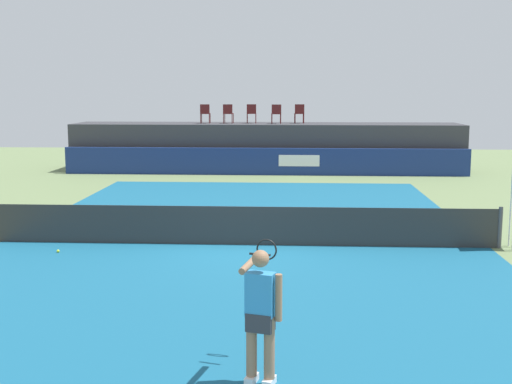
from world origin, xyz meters
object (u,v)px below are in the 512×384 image
object	(u,v)px
spectator_chair_right	(276,113)
tennis_player	(261,312)
spectator_chair_left	(228,113)
spectator_chair_far_right	(299,113)
spectator_chair_far_left	(205,113)
net_post_far	(500,228)
spectator_chair_center	(252,113)
tennis_ball	(58,251)

from	to	relation	value
spectator_chair_right	tennis_player	bearing A→B (deg)	-89.00
spectator_chair_left	spectator_chair_far_right	world-z (taller)	same
spectator_chair_far_left	spectator_chair_far_right	bearing A→B (deg)	3.91
spectator_chair_far_left	spectator_chair_far_right	distance (m)	4.40
net_post_far	spectator_chair_far_left	bearing A→B (deg)	120.88
spectator_chair_right	spectator_chair_left	bearing A→B (deg)	175.37
net_post_far	tennis_player	distance (m)	9.38
spectator_chair_left	spectator_chair_center	distance (m)	1.10
spectator_chair_right	net_post_far	xyz separation A→B (m)	(5.73, -15.01, -2.19)
tennis_player	spectator_chair_left	bearing A→B (deg)	96.61
spectator_chair_left	spectator_chair_right	bearing A→B (deg)	-4.63
spectator_chair_far_left	spectator_chair_right	bearing A→B (deg)	-2.49
spectator_chair_far_left	spectator_chair_left	xyz separation A→B (m)	(1.07, 0.04, 0.00)
tennis_player	spectator_chair_right	bearing A→B (deg)	91.00
spectator_chair_right	spectator_chair_far_right	world-z (taller)	same
spectator_chair_far_left	tennis_ball	distance (m)	16.46
tennis_ball	net_post_far	bearing A→B (deg)	5.70
spectator_chair_far_left	spectator_chair_far_right	world-z (taller)	same
spectator_chair_far_right	net_post_far	size ratio (longest dim) A/B	0.89
net_post_far	tennis_player	size ratio (longest dim) A/B	0.56
spectator_chair_right	spectator_chair_far_right	distance (m)	1.16
net_post_far	tennis_ball	distance (m)	10.45
spectator_chair_right	tennis_ball	world-z (taller)	spectator_chair_right
spectator_chair_center	tennis_player	size ratio (longest dim) A/B	0.50
spectator_chair_left	spectator_chair_center	xyz separation A→B (m)	(1.08, 0.24, 0.00)
spectator_chair_center	spectator_chair_right	size ratio (longest dim) A/B	1.00
spectator_chair_far_left	tennis_ball	size ratio (longest dim) A/B	13.06
spectator_chair_center	tennis_player	world-z (taller)	spectator_chair_center
spectator_chair_far_left	spectator_chair_center	world-z (taller)	same
net_post_far	spectator_chair_far_right	bearing A→B (deg)	106.80
tennis_player	spectator_chair_center	bearing A→B (deg)	93.89
spectator_chair_left	spectator_chair_far_right	distance (m)	3.33
spectator_chair_right	tennis_player	distance (m)	22.78
spectator_chair_far_left	spectator_chair_right	xyz separation A→B (m)	(3.33, -0.14, 0.00)
net_post_far	tennis_player	world-z (taller)	tennis_player
spectator_chair_far_left	spectator_chair_left	size ratio (longest dim) A/B	1.00
net_post_far	tennis_ball	size ratio (longest dim) A/B	14.71
net_post_far	spectator_chair_right	bearing A→B (deg)	110.91
tennis_player	net_post_far	bearing A→B (deg)	55.28
net_post_far	spectator_chair_center	bearing A→B (deg)	114.12
spectator_chair_far_left	net_post_far	distance (m)	17.79
spectator_chair_far_left	spectator_chair_center	xyz separation A→B (m)	(2.15, 0.27, 0.00)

